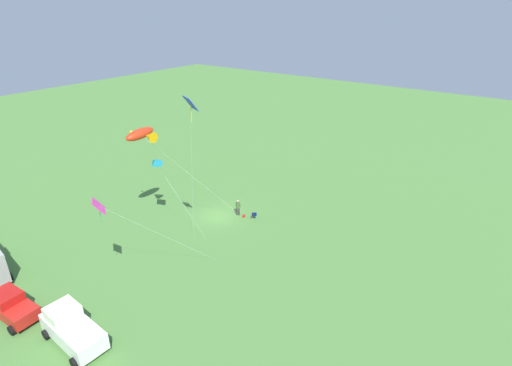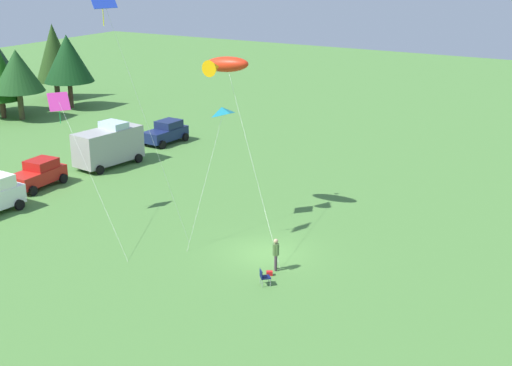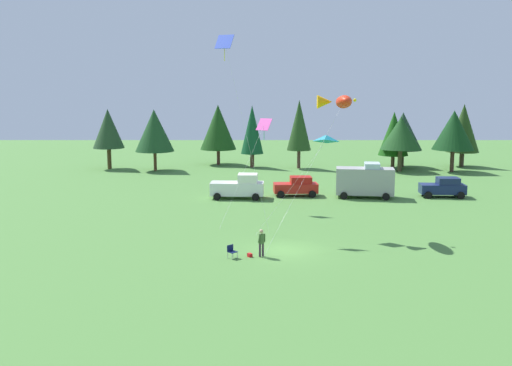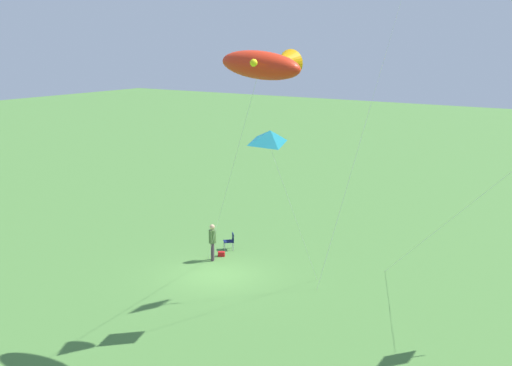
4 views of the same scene
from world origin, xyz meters
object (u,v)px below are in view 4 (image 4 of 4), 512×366
Objects in this scene: folding_chair at (230,240)px; kite_large_fish at (266,65)px; kite_delta_teal at (270,137)px; backpack_on_grass at (221,254)px; person_kite_flyer at (212,239)px.

kite_large_fish is (7.40, 6.94, 8.93)m from folding_chair.
folding_chair is at bearing -136.83° from kite_large_fish.
folding_chair is 0.11× the size of kite_delta_teal.
kite_delta_teal is (5.35, 6.24, 6.75)m from backpack_on_grass.
kite_large_fish is at bearing 24.42° from kite_delta_teal.
kite_delta_teal is (-0.93, -0.42, -2.55)m from kite_large_fish.
backpack_on_grass is at bearing -130.63° from kite_delta_teal.
kite_delta_teal reaches higher than backpack_on_grass.
backpack_on_grass is at bearing -133.32° from kite_large_fish.
kite_large_fish is (5.55, 6.63, 8.39)m from person_kite_flyer.
kite_large_fish reaches higher than backpack_on_grass.
person_kite_flyer is 9.70m from kite_delta_teal.
backpack_on_grass is 0.03× the size of kite_large_fish.
kite_large_fish reaches higher than person_kite_flyer.
kite_large_fish is 2.74m from kite_delta_teal.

